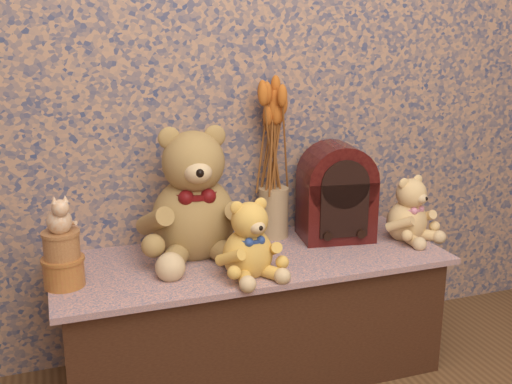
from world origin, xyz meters
The scene contains 10 objects.
display_shelf centered at (0.00, 1.25, 0.22)m, with size 1.32×0.52×0.44m, color #3B5079.
teddy_large centered at (-0.18, 1.34, 0.68)m, with size 0.38×0.45×0.48m, color olive, non-canonical shape.
teddy_medium centered at (-0.06, 1.10, 0.57)m, with size 0.21×0.25×0.27m, color gold, non-canonical shape.
teddy_small centered at (0.60, 1.23, 0.56)m, with size 0.20×0.24×0.25m, color tan, non-canonical shape.
cathedral_radio centered at (0.36, 1.33, 0.62)m, with size 0.26×0.19×0.36m, color #330909, non-canonical shape.
ceramic_vase centered at (0.15, 1.42, 0.53)m, with size 0.11×0.11×0.19m, color tan.
dried_stalks centered at (0.15, 1.42, 0.85)m, with size 0.23×0.23×0.45m, color #C4611F, non-canonical shape.
biscuit_tin_lower centered at (-0.61, 1.21, 0.48)m, with size 0.12×0.12×0.09m, color gold.
biscuit_tin_upper centered at (-0.61, 1.21, 0.57)m, with size 0.11×0.11×0.08m, color tan.
cat_figurine centered at (-0.61, 1.21, 0.67)m, with size 0.09×0.10×0.12m, color silver, non-canonical shape.
Camera 1 is at (-0.63, -0.58, 1.19)m, focal length 42.52 mm.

